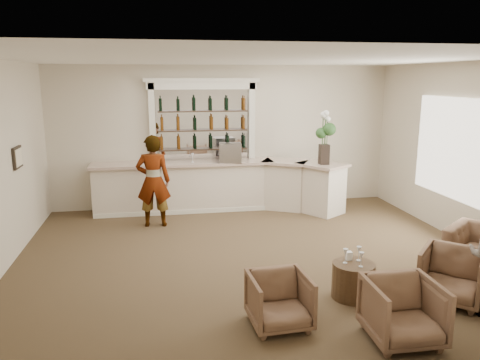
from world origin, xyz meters
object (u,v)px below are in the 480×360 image
object	(u,v)px
sommelier	(153,181)
espresso_machine	(230,153)
bar_counter	(220,186)
cocktail_table	(353,280)
armchair_right	(452,275)
armchair_left	(279,301)
flower_vase	(325,134)
armchair_center	(403,311)

from	to	relation	value
sommelier	espresso_machine	bearing A→B (deg)	-149.97
bar_counter	cocktail_table	xyz separation A→B (m)	(1.21, -4.71, -0.32)
bar_counter	armchair_right	world-z (taller)	bar_counter
cocktail_table	bar_counter	bearing A→B (deg)	104.45
armchair_left	armchair_right	xyz separation A→B (m)	(2.49, 0.24, 0.03)
bar_counter	armchair_left	world-z (taller)	bar_counter
flower_vase	armchair_center	bearing A→B (deg)	-99.86
armchair_left	espresso_machine	distance (m)	5.32
espresso_machine	armchair_left	bearing A→B (deg)	-85.67
espresso_machine	armchair_center	bearing A→B (deg)	-72.56
armchair_left	flower_vase	bearing A→B (deg)	61.13
armchair_center	armchair_right	distance (m)	1.44
armchair_right	cocktail_table	bearing A→B (deg)	-151.68
cocktail_table	sommelier	bearing A→B (deg)	125.62
bar_counter	armchair_right	xyz separation A→B (m)	(2.50, -5.05, -0.21)
armchair_left	sommelier	bearing A→B (deg)	105.96
sommelier	armchair_center	bearing A→B (deg)	123.48
sommelier	armchair_left	distance (m)	4.66
espresso_machine	bar_counter	bearing A→B (deg)	169.31
armchair_left	espresso_machine	bearing A→B (deg)	84.51
armchair_left	flower_vase	world-z (taller)	flower_vase
espresso_machine	sommelier	bearing A→B (deg)	-147.01
cocktail_table	sommelier	world-z (taller)	sommelier
bar_counter	espresso_machine	size ratio (longest dim) A/B	11.71
armchair_right	flower_vase	world-z (taller)	flower_vase
cocktail_table	armchair_center	bearing A→B (deg)	-84.94
cocktail_table	armchair_center	distance (m)	1.16
bar_counter	armchair_left	bearing A→B (deg)	-89.98
cocktail_table	armchair_left	distance (m)	1.34
cocktail_table	flower_vase	xyz separation A→B (m)	(1.00, 4.00, 1.55)
armchair_center	espresso_machine	world-z (taller)	espresso_machine
bar_counter	armchair_center	distance (m)	6.01
armchair_left	flower_vase	xyz separation A→B (m)	(2.21, 4.57, 1.47)
cocktail_table	sommelier	distance (m)	4.72
sommelier	espresso_machine	world-z (taller)	sommelier
sommelier	armchair_center	world-z (taller)	sommelier
bar_counter	armchair_left	size ratio (longest dim) A/B	7.78
sommelier	armchair_right	xyz separation A→B (m)	(4.00, -4.13, -0.58)
armchair_right	espresso_machine	distance (m)	5.56
armchair_center	bar_counter	bearing A→B (deg)	104.49
espresso_machine	flower_vase	bearing A→B (deg)	-11.08
armchair_center	espresso_machine	size ratio (longest dim) A/B	1.67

